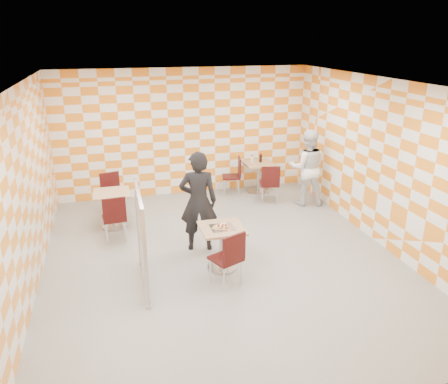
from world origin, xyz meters
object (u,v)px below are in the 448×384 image
object	(u,v)px
chair_second_front	(270,181)
chair_empty_far	(112,191)
empty_table	(113,203)
second_table	(259,172)
man_dark	(198,202)
sport_bottle	(252,159)
chair_empty_near	(114,215)
chair_second_side	(235,173)
main_table	(222,240)
man_white	(307,168)
chair_main_front	(230,255)
soda_bottle	(261,158)
partition	(142,239)

from	to	relation	value
chair_second_front	chair_empty_far	xyz separation A→B (m)	(-3.50, 0.27, 0.00)
empty_table	chair_second_front	bearing A→B (deg)	6.67
chair_empty_far	second_table	bearing A→B (deg)	8.73
chair_empty_far	man_dark	world-z (taller)	man_dark
empty_table	sport_bottle	bearing A→B (deg)	21.15
chair_empty_near	chair_second_front	bearing A→B (deg)	17.95
second_table	chair_second_side	size ratio (longest dim) A/B	0.81
main_table	man_white	world-z (taller)	man_white
chair_empty_near	chair_empty_far	distance (m)	1.40
chair_main_front	chair_second_front	size ratio (longest dim) A/B	1.00
main_table	sport_bottle	xyz separation A→B (m)	(1.66, 3.48, 0.33)
chair_main_front	second_table	bearing A→B (deg)	65.14
chair_main_front	soda_bottle	xyz separation A→B (m)	(1.91, 4.05, 0.31)
chair_main_front	chair_second_front	world-z (taller)	same
chair_empty_near	second_table	bearing A→B (deg)	29.03
chair_main_front	soda_bottle	bearing A→B (deg)	64.70
second_table	chair_empty_far	world-z (taller)	chair_empty_far
man_dark	chair_empty_far	bearing A→B (deg)	-43.92
empty_table	chair_empty_near	distance (m)	0.72
chair_second_front	man_dark	size ratio (longest dim) A/B	0.50
second_table	man_dark	distance (m)	3.32
partition	sport_bottle	xyz separation A→B (m)	(2.97, 3.68, 0.05)
second_table	sport_bottle	world-z (taller)	sport_bottle
chair_empty_near	man_white	size ratio (longest dim) A/B	0.53
sport_bottle	soda_bottle	distance (m)	0.22
chair_main_front	man_white	xyz separation A→B (m)	(2.64, 2.96, 0.33)
chair_second_side	chair_empty_far	size ratio (longest dim) A/B	1.00
chair_second_front	sport_bottle	distance (m)	0.95
chair_second_front	chair_second_side	size ratio (longest dim) A/B	1.00
main_table	soda_bottle	world-z (taller)	soda_bottle
chair_second_side	man_dark	distance (m)	2.98
second_table	chair_empty_far	distance (m)	3.55
second_table	partition	world-z (taller)	partition
empty_table	man_dark	xyz separation A→B (m)	(1.48, -1.37, 0.41)
man_dark	man_white	world-z (taller)	man_dark
main_table	soda_bottle	distance (m)	3.95
chair_second_side	partition	world-z (taller)	partition
chair_main_front	main_table	bearing A→B (deg)	86.79
man_white	chair_empty_far	bearing A→B (deg)	9.36
man_dark	chair_main_front	bearing A→B (deg)	108.05
chair_empty_near	chair_empty_far	xyz separation A→B (m)	(-0.01, 1.40, 0.00)
chair_second_side	chair_main_front	bearing A→B (deg)	-107.34
sport_bottle	man_dark	bearing A→B (deg)	-125.19
sport_bottle	soda_bottle	world-z (taller)	soda_bottle
chair_empty_far	soda_bottle	world-z (taller)	soda_bottle
chair_second_side	chair_empty_near	world-z (taller)	same
chair_second_front	chair_second_side	world-z (taller)	same
partition	soda_bottle	distance (m)	4.86
main_table	chair_empty_far	xyz separation A→B (m)	(-1.70, 2.86, 0.04)
second_table	man_white	world-z (taller)	man_white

